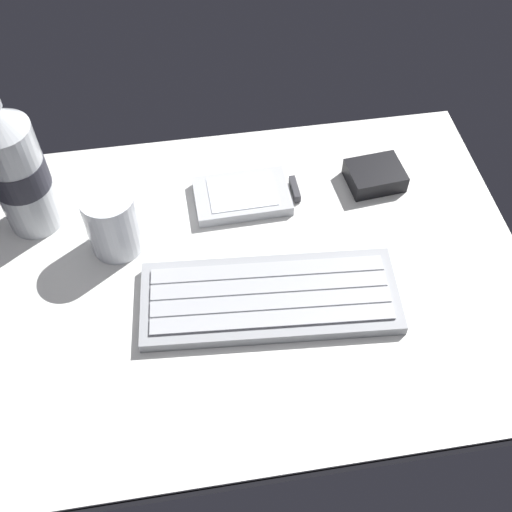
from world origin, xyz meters
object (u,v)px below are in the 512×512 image
(juice_cup, at_px, (113,223))
(handheld_device, at_px, (247,195))
(keyboard, at_px, (270,297))
(charger_block, at_px, (375,176))
(water_bottle, at_px, (16,168))

(juice_cup, bearing_deg, handheld_device, 16.39)
(keyboard, height_order, charger_block, charger_block)
(keyboard, xyz_separation_m, juice_cup, (-0.17, 0.11, 0.03))
(handheld_device, xyz_separation_m, water_bottle, (-0.26, 0.01, 0.08))
(keyboard, xyz_separation_m, water_bottle, (-0.27, 0.17, 0.08))
(juice_cup, relative_size, charger_block, 1.21)
(handheld_device, xyz_separation_m, juice_cup, (-0.16, -0.05, 0.03))
(water_bottle, relative_size, charger_block, 2.97)
(keyboard, distance_m, water_bottle, 0.32)
(juice_cup, relative_size, water_bottle, 0.41)
(keyboard, xyz_separation_m, handheld_device, (-0.00, 0.16, -0.00))
(charger_block, bearing_deg, juice_cup, -171.10)
(water_bottle, distance_m, charger_block, 0.44)
(handheld_device, bearing_deg, juice_cup, -163.61)
(juice_cup, bearing_deg, charger_block, 8.90)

